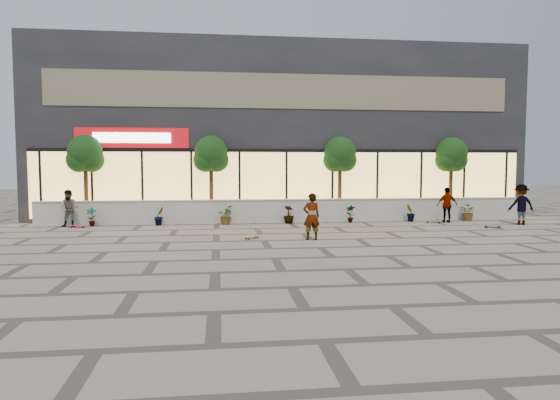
{
  "coord_description": "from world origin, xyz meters",
  "views": [
    {
      "loc": [
        -3.17,
        -15.23,
        2.62
      ],
      "look_at": [
        -0.93,
        2.93,
        1.3
      ],
      "focal_mm": 32.0,
      "sensor_mm": 36.0,
      "label": 1
    }
  ],
  "objects": [
    {
      "name": "shrub_d",
      "position": [
        -0.1,
        6.45,
        0.41
      ],
      "size": [
        0.64,
        0.64,
        0.81
      ],
      "primitive_type": "imported",
      "rotation": [
        0.0,
        0.0,
        2.46
      ],
      "color": "#113614",
      "rests_on": "ground"
    },
    {
      "name": "shrub_f",
      "position": [
        5.5,
        6.45,
        0.41
      ],
      "size": [
        0.55,
        0.57,
        0.81
      ],
      "primitive_type": "imported",
      "rotation": [
        0.0,
        0.0,
        4.1
      ],
      "color": "#113614",
      "rests_on": "ground"
    },
    {
      "name": "planter_wall",
      "position": [
        0.0,
        7.0,
        0.52
      ],
      "size": [
        22.0,
        0.42,
        1.04
      ],
      "color": "silver",
      "rests_on": "ground"
    },
    {
      "name": "shrub_e",
      "position": [
        2.7,
        6.45,
        0.41
      ],
      "size": [
        0.46,
        0.35,
        0.81
      ],
      "primitive_type": "imported",
      "rotation": [
        0.0,
        0.0,
        3.28
      ],
      "color": "#113614",
      "rests_on": "ground"
    },
    {
      "name": "tree_west",
      "position": [
        -9.0,
        7.7,
        2.99
      ],
      "size": [
        1.6,
        1.5,
        3.92
      ],
      "color": "#4D331B",
      "rests_on": "ground"
    },
    {
      "name": "shrub_c",
      "position": [
        -2.9,
        6.45,
        0.41
      ],
      "size": [
        0.68,
        0.77,
        0.81
      ],
      "primitive_type": "imported",
      "rotation": [
        0.0,
        0.0,
        1.64
      ],
      "color": "#113614",
      "rests_on": "ground"
    },
    {
      "name": "shrub_b",
      "position": [
        -5.7,
        6.45,
        0.41
      ],
      "size": [
        0.57,
        0.57,
        0.81
      ],
      "primitive_type": "imported",
      "rotation": [
        0.0,
        0.0,
        0.82
      ],
      "color": "#113614",
      "rests_on": "ground"
    },
    {
      "name": "ground",
      "position": [
        0.0,
        0.0,
        0.0
      ],
      "size": [
        80.0,
        80.0,
        0.0
      ],
      "primitive_type": "plane",
      "color": "gray",
      "rests_on": "ground"
    },
    {
      "name": "tree_mideast",
      "position": [
        2.5,
        7.7,
        2.99
      ],
      "size": [
        1.6,
        1.5,
        3.92
      ],
      "color": "#4D331B",
      "rests_on": "ground"
    },
    {
      "name": "skateboard_right_near",
      "position": [
        6.34,
        5.88,
        0.08
      ],
      "size": [
        0.83,
        0.42,
        0.1
      ],
      "rotation": [
        0.0,
        0.0,
        -0.28
      ],
      "color": "#925F2F",
      "rests_on": "ground"
    },
    {
      "name": "skateboard_left",
      "position": [
        -8.96,
        6.05,
        0.08
      ],
      "size": [
        0.8,
        0.42,
        0.09
      ],
      "rotation": [
        0.0,
        0.0,
        -0.3
      ],
      "color": "red",
      "rests_on": "ground"
    },
    {
      "name": "shrub_a",
      "position": [
        -8.5,
        6.45,
        0.41
      ],
      "size": [
        0.43,
        0.29,
        0.81
      ],
      "primitive_type": "imported",
      "color": "#113614",
      "rests_on": "ground"
    },
    {
      "name": "skateboard_right_far",
      "position": [
        8.04,
        3.96,
        0.09
      ],
      "size": [
        0.88,
        0.33,
        0.1
      ],
      "rotation": [
        0.0,
        0.0,
        -0.13
      ],
      "color": "#5B4782",
      "rests_on": "ground"
    },
    {
      "name": "skateboard_center",
      "position": [
        -2.02,
        2.14,
        0.07
      ],
      "size": [
        0.67,
        0.64,
        0.09
      ],
      "rotation": [
        0.0,
        0.0,
        0.75
      ],
      "color": "#9D6733",
      "rests_on": "ground"
    },
    {
      "name": "tree_midwest",
      "position": [
        -3.5,
        7.7,
        2.99
      ],
      "size": [
        1.6,
        1.5,
        3.92
      ],
      "color": "#4D331B",
      "rests_on": "ground"
    },
    {
      "name": "retail_building",
      "position": [
        -0.0,
        12.49,
        4.25
      ],
      "size": [
        24.0,
        9.17,
        8.5
      ],
      "color": "#232328",
      "rests_on": "ground"
    },
    {
      "name": "skater_right_far",
      "position": [
        9.8,
        4.78,
        0.87
      ],
      "size": [
        1.18,
        0.74,
        1.75
      ],
      "primitive_type": "imported",
      "rotation": [
        0.0,
        0.0,
        3.06
      ],
      "color": "maroon",
      "rests_on": "ground"
    },
    {
      "name": "skater_left",
      "position": [
        -9.33,
        6.3,
        0.78
      ],
      "size": [
        0.79,
        0.63,
        1.55
      ],
      "primitive_type": "imported",
      "rotation": [
        0.0,
        0.0,
        -0.06
      ],
      "color": "#898258",
      "rests_on": "ground"
    },
    {
      "name": "skater_center",
      "position": [
        0.01,
        1.63,
        0.81
      ],
      "size": [
        0.61,
        0.42,
        1.62
      ],
      "primitive_type": "imported",
      "rotation": [
        0.0,
        0.0,
        3.2
      ],
      "color": "white",
      "rests_on": "ground"
    },
    {
      "name": "tree_east",
      "position": [
        8.0,
        7.7,
        2.99
      ],
      "size": [
        1.6,
        1.5,
        3.92
      ],
      "color": "#4D331B",
      "rests_on": "ground"
    },
    {
      "name": "shrub_g",
      "position": [
        8.3,
        6.45,
        0.41
      ],
      "size": [
        0.77,
        0.84,
        0.81
      ],
      "primitive_type": "imported",
      "rotation": [
        0.0,
        0.0,
        4.92
      ],
      "color": "#113614",
      "rests_on": "ground"
    },
    {
      "name": "skater_right_near",
      "position": [
        7.0,
        5.94,
        0.79
      ],
      "size": [
        0.95,
        0.44,
        1.58
      ],
      "primitive_type": "imported",
      "rotation": [
        0.0,
        0.0,
        3.08
      ],
      "color": "white",
      "rests_on": "ground"
    }
  ]
}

